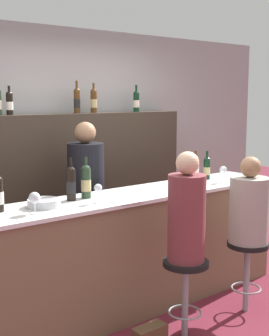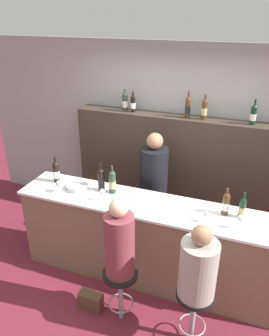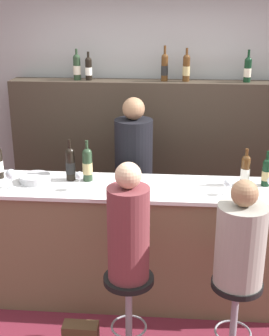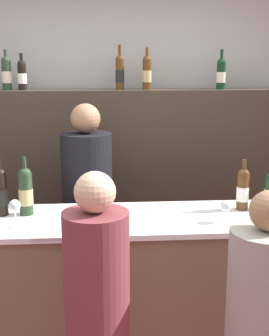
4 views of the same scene
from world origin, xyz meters
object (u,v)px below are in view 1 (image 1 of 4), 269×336
wine_bottle_backbar_1 (9,103)px  wine_glass_0 (34,198)px  wine_bottle_backbar_2 (77,100)px  wine_glass_2 (200,177)px  bartender (87,213)px  metal_bowl (44,203)px  guest_seated_right (249,207)px  wine_glass_3 (223,170)px  wine_bottle_backbar_4 (136,101)px  wine_bottle_counter_3 (195,168)px  bar_stool_right (247,257)px  guest_seated_left (187,213)px  wine_bottle_counter_4 (207,168)px  bar_stool_left (185,278)px  wine_glass_1 (98,189)px  wine_bottle_counter_2 (86,181)px  wine_bottle_counter_1 (71,183)px  wine_bottle_backbar_3 (94,100)px

wine_bottle_backbar_1 → wine_glass_0: size_ratio=1.77×
wine_bottle_backbar_2 → wine_glass_2: 1.57m
wine_bottle_backbar_1 → bartender: wine_bottle_backbar_1 is taller
metal_bowl → guest_seated_right: 1.72m
wine_glass_3 → wine_bottle_backbar_4: bearing=91.9°
wine_glass_0 → wine_bottle_backbar_4: bearing=33.6°
wine_bottle_counter_3 → wine_bottle_backbar_2: (-0.68, 1.09, 0.66)m
bar_stool_right → guest_seated_right: (-0.00, 0.00, 0.45)m
guest_seated_right → wine_bottle_backbar_4: bearing=82.5°
wine_glass_2 → wine_bottle_backbar_4: bearing=77.9°
wine_glass_0 → wine_glass_2: 1.68m
wine_bottle_counter_3 → guest_seated_left: (-0.86, -0.76, -0.17)m
wine_bottle_counter_4 → metal_bowl: (-1.85, -0.07, -0.09)m
wine_glass_0 → wine_bottle_backbar_2: bearing=48.4°
wine_bottle_counter_3 → wine_glass_0: wine_bottle_counter_3 is taller
wine_bottle_backbar_2 → bar_stool_right: bearing=-73.2°
wine_bottle_backbar_1 → wine_bottle_backbar_4: wine_bottle_backbar_4 is taller
bar_stool_left → wine_bottle_counter_4: bearing=36.4°
wine_bottle_backbar_1 → wine_glass_1: bearing=-84.1°
wine_bottle_counter_2 → bartender: (0.33, 0.53, -0.43)m
wine_bottle_backbar_4 → bar_stool_left: (-0.99, -1.85, -1.33)m
wine_bottle_counter_1 → wine_glass_1: wine_bottle_counter_1 is taller
bartender → bar_stool_right: bearing=-57.6°
wine_glass_0 → wine_glass_3: 2.00m
wine_bottle_counter_4 → wine_glass_1: bearing=-171.6°
wine_glass_2 → bar_stool_left: 1.09m
wine_glass_1 → guest_seated_left: 0.71m
wine_glass_3 → guest_seated_left: guest_seated_left is taller
wine_bottle_counter_1 → wine_bottle_counter_4: (1.57, -0.00, -0.03)m
wine_bottle_backbar_4 → guest_seated_right: 2.06m
metal_bowl → bar_stool_right: bearing=-23.6°
wine_bottle_counter_1 → wine_glass_1: (0.11, -0.21, -0.03)m
wine_bottle_backbar_3 → wine_bottle_backbar_4: (0.59, -0.00, -0.01)m
wine_bottle_counter_1 → wine_bottle_counter_4: size_ratio=1.20×
wine_bottle_backbar_2 → metal_bowl: (-1.01, -1.16, -0.76)m
wine_bottle_counter_3 → wine_bottle_backbar_1: size_ratio=1.09×
wine_bottle_counter_4 → guest_seated_right: (-0.28, -0.76, -0.22)m
bar_stool_right → wine_bottle_backbar_4: bearing=82.5°
bartender → wine_bottle_backbar_2: bearing=65.4°
wine_bottle_counter_3 → bartender: size_ratio=0.19×
bar_stool_left → metal_bowl: bearing=140.3°
wine_bottle_counter_2 → wine_bottle_backbar_3: size_ratio=1.06×
wine_bottle_counter_3 → wine_glass_3: (0.17, -0.21, -0.01)m
wine_bottle_counter_4 → wine_glass_0: wine_bottle_counter_4 is taller
wine_bottle_backbar_4 → wine_glass_3: bearing=-88.1°
metal_bowl → guest_seated_left: size_ratio=0.30×
wine_bottle_counter_3 → wine_glass_1: (-1.30, -0.21, -0.02)m
wine_glass_3 → bartender: 1.39m
wine_glass_1 → wine_glass_3: wine_glass_3 is taller
wine_bottle_counter_3 → guest_seated_right: (-0.12, -0.76, -0.23)m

